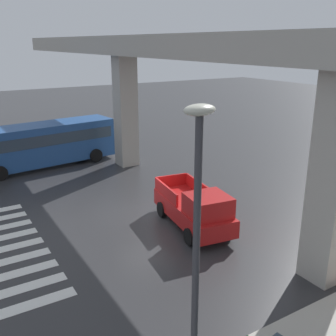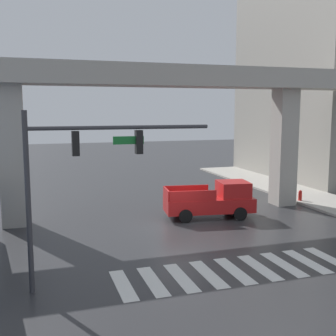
{
  "view_description": "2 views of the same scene",
  "coord_description": "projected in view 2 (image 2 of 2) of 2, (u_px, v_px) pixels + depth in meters",
  "views": [
    {
      "loc": [
        16.28,
        -8.41,
        8.36
      ],
      "look_at": [
        0.69,
        1.08,
        2.52
      ],
      "focal_mm": 42.16,
      "sensor_mm": 36.0,
      "label": 1
    },
    {
      "loc": [
        -7.26,
        -20.49,
        6.2
      ],
      "look_at": [
        0.24,
        2.72,
        2.83
      ],
      "focal_mm": 44.92,
      "sensor_mm": 36.0,
      "label": 2
    }
  ],
  "objects": [
    {
      "name": "pickup_truck",
      "position": [
        214.0,
        201.0,
        24.35
      ],
      "size": [
        5.32,
        2.62,
        2.08
      ],
      "color": "red",
      "rests_on": "ground"
    },
    {
      "name": "sidewalk_east",
      "position": [
        331.0,
        204.0,
        27.71
      ],
      "size": [
        4.0,
        36.0,
        0.15
      ],
      "primitive_type": "cube",
      "color": "#ADA89E",
      "rests_on": "ground"
    },
    {
      "name": "traffic_signal_mast",
      "position": [
        80.0,
        164.0,
        14.3
      ],
      "size": [
        6.49,
        0.32,
        6.2
      ],
      "color": "#38383D",
      "rests_on": "ground"
    },
    {
      "name": "ground_plane",
      "position": [
        179.0,
        227.0,
        22.37
      ],
      "size": [
        120.0,
        120.0,
        0.0
      ],
      "primitive_type": "plane",
      "color": "#2D2D30"
    },
    {
      "name": "elevated_overpass",
      "position": [
        162.0,
        86.0,
        24.3
      ],
      "size": [
        55.56,
        2.51,
        8.75
      ],
      "color": "#ADA89E",
      "rests_on": "ground"
    },
    {
      "name": "fire_hydrant",
      "position": [
        300.0,
        196.0,
        28.3
      ],
      "size": [
        0.24,
        0.24,
        0.85
      ],
      "color": "red",
      "rests_on": "ground"
    },
    {
      "name": "crosswalk_stripes",
      "position": [
        234.0,
        271.0,
        16.32
      ],
      "size": [
        9.35,
        2.8,
        0.01
      ],
      "color": "silver",
      "rests_on": "ground"
    }
  ]
}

